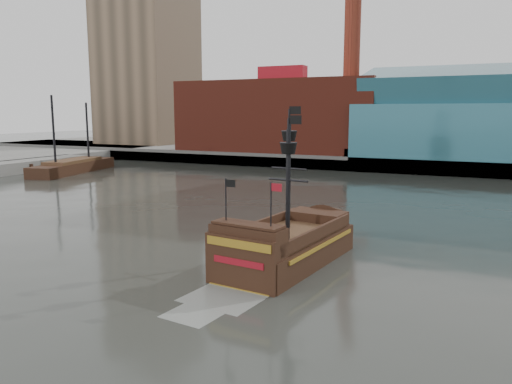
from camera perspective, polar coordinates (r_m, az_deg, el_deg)
The scene contains 6 objects.
ground at distance 33.68m, azimuth -9.19°, elevation -9.39°, with size 400.00×400.00×0.00m, color #242622.
promenade_far at distance 120.03m, azimuth 16.45°, elevation 4.16°, with size 220.00×60.00×2.00m, color slate.
seawall at distance 91.08m, azimuth 13.56°, elevation 3.00°, with size 220.00×1.00×2.60m, color #4C4C49.
skyline at distance 112.44m, azimuth 19.12°, elevation 15.76°, with size 149.00×45.00×62.00m.
pirate_ship at distance 35.35m, azimuth 3.46°, elevation -6.57°, with size 6.43×16.25×11.84m.
docked_vessel at distance 94.33m, azimuth -20.13°, elevation 2.65°, with size 9.06×21.11×14.00m.
Camera 1 is at (18.23, -26.25, 10.63)m, focal length 35.00 mm.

